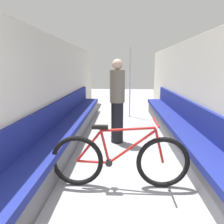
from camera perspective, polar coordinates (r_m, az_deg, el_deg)
wall_left at (r=4.50m, az=-15.37°, el=5.22°), size 0.10×10.68×2.13m
wall_right at (r=4.53m, az=21.49°, el=4.87°), size 0.10×10.68×2.13m
bench_seat_row_left at (r=4.59m, az=-11.58°, el=-4.46°), size 0.49×6.71×0.87m
bench_seat_row_right at (r=4.61m, az=17.55°, el=-4.68°), size 0.49×6.71×0.87m
bicycle at (r=2.88m, az=1.97°, el=-12.51°), size 1.79×0.46×0.88m
grab_pole_near at (r=6.80m, az=4.71°, el=7.33°), size 0.08×0.08×2.11m
passenger_standing at (r=4.41m, az=1.38°, el=3.02°), size 0.30×0.30×1.70m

